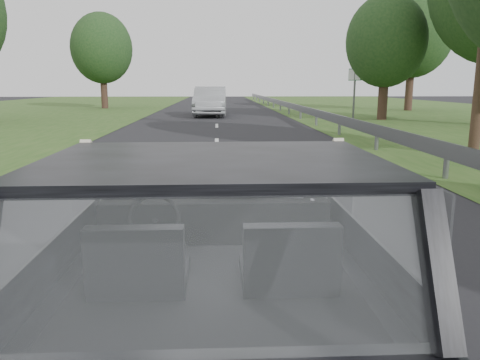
{
  "coord_description": "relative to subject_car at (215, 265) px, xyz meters",
  "views": [
    {
      "loc": [
        0.02,
        -2.66,
        1.79
      ],
      "look_at": [
        0.18,
        0.56,
        1.13
      ],
      "focal_mm": 35.0,
      "sensor_mm": 36.0,
      "label": 1
    }
  ],
  "objects": [
    {
      "name": "cat",
      "position": [
        0.15,
        0.58,
        0.36
      ],
      "size": [
        0.59,
        0.22,
        0.26
      ],
      "primitive_type": "ellipsoid",
      "rotation": [
        0.0,
        0.0,
        -0.06
      ],
      "color": "slate",
      "rests_on": "dashboard"
    },
    {
      "name": "dashboard",
      "position": [
        0.0,
        0.62,
        0.12
      ],
      "size": [
        1.58,
        0.45,
        0.3
      ],
      "primitive_type": "cube",
      "color": "black",
      "rests_on": "subject_car"
    },
    {
      "name": "guardrail",
      "position": [
        4.3,
        10.0,
        -0.15
      ],
      "size": [
        0.05,
        90.0,
        0.32
      ],
      "primitive_type": "cube",
      "color": "gray",
      "rests_on": "ground"
    },
    {
      "name": "passenger_seat",
      "position": [
        0.4,
        -0.29,
        0.16
      ],
      "size": [
        0.5,
        0.72,
        0.42
      ],
      "primitive_type": "cube",
      "color": "black",
      "rests_on": "subject_car"
    },
    {
      "name": "subject_car",
      "position": [
        0.0,
        0.0,
        0.0
      ],
      "size": [
        1.8,
        4.0,
        1.45
      ],
      "primitive_type": "cube",
      "color": "black",
      "rests_on": "ground"
    },
    {
      "name": "steering_wheel",
      "position": [
        -0.4,
        0.33,
        0.2
      ],
      "size": [
        0.36,
        0.36,
        0.04
      ],
      "primitive_type": "torus",
      "color": "black",
      "rests_on": "dashboard"
    },
    {
      "name": "other_car",
      "position": [
        -0.37,
        24.82,
        0.11
      ],
      "size": [
        2.14,
        5.15,
        1.68
      ],
      "primitive_type": "imported",
      "rotation": [
        0.0,
        0.0,
        -0.02
      ],
      "color": "#A0A3A7",
      "rests_on": "ground"
    },
    {
      "name": "tree_3",
      "position": [
        13.41,
        29.87,
        3.38
      ],
      "size": [
        7.0,
        7.0,
        8.21
      ],
      "primitive_type": null,
      "rotation": [
        0.0,
        0.0,
        -0.37
      ],
      "color": "#183617",
      "rests_on": "ground"
    },
    {
      "name": "highway_sign",
      "position": [
        7.3,
        22.23,
        0.59
      ],
      "size": [
        0.5,
        1.01,
        2.62
      ],
      "primitive_type": "cube",
      "rotation": [
        0.0,
        0.0,
        0.39
      ],
      "color": "#0F662A",
      "rests_on": "ground"
    },
    {
      "name": "tree_2",
      "position": [
        8.52,
        21.26,
        2.3
      ],
      "size": [
        4.29,
        4.29,
        6.04
      ],
      "primitive_type": null,
      "rotation": [
        0.0,
        0.0,
        -0.08
      ],
      "color": "#183617",
      "rests_on": "ground"
    },
    {
      "name": "driver_seat",
      "position": [
        -0.4,
        -0.29,
        0.16
      ],
      "size": [
        0.5,
        0.72,
        0.42
      ],
      "primitive_type": "cube",
      "color": "black",
      "rests_on": "subject_car"
    },
    {
      "name": "tree_6",
      "position": [
        -8.54,
        33.9,
        2.7
      ],
      "size": [
        5.19,
        5.19,
        6.85
      ],
      "primitive_type": null,
      "rotation": [
        0.0,
        0.0,
        -0.16
      ],
      "color": "#183617",
      "rests_on": "ground"
    }
  ]
}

